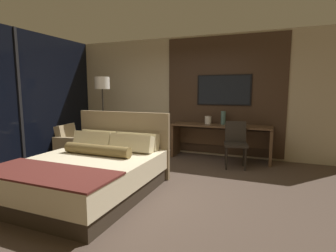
# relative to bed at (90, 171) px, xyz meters

# --- Properties ---
(ground_plane) EXTENTS (16.00, 16.00, 0.00)m
(ground_plane) POSITION_rel_bed_xyz_m (0.60, 0.42, -0.33)
(ground_plane) COLOR #4C3D33
(wall_back_tv_panel) EXTENTS (7.20, 0.09, 2.80)m
(wall_back_tv_panel) POSITION_rel_bed_xyz_m (0.73, 3.01, 1.07)
(wall_back_tv_panel) COLOR #BCAD8E
(wall_back_tv_panel) RESTS_ON ground_plane
(wall_left_window) EXTENTS (0.06, 6.00, 2.80)m
(wall_left_window) POSITION_rel_bed_xyz_m (-2.40, 0.82, 1.00)
(wall_left_window) COLOR black
(wall_left_window) RESTS_ON ground_plane
(bed) EXTENTS (1.80, 2.16, 1.15)m
(bed) POSITION_rel_bed_xyz_m (0.00, 0.00, 0.00)
(bed) COLOR #33281E
(bed) RESTS_ON ground_plane
(desk) EXTENTS (2.18, 0.57, 0.78)m
(desk) POSITION_rel_bed_xyz_m (1.45, 2.71, 0.21)
(desk) COLOR brown
(desk) RESTS_ON ground_plane
(tv) EXTENTS (1.22, 0.04, 0.69)m
(tv) POSITION_rel_bed_xyz_m (1.45, 2.94, 1.21)
(tv) COLOR black
(desk_chair) EXTENTS (0.52, 0.52, 0.92)m
(desk_chair) POSITION_rel_bed_xyz_m (1.85, 2.19, 0.23)
(desk_chair) COLOR #28231E
(desk_chair) RESTS_ON ground_plane
(armchair_by_window) EXTENTS (0.87, 0.89, 0.79)m
(armchair_by_window) POSITION_rel_bed_xyz_m (-1.48, 1.43, -0.06)
(armchair_by_window) COLOR #998460
(armchair_by_window) RESTS_ON ground_plane
(floor_lamp) EXTENTS (0.34, 0.34, 1.84)m
(floor_lamp) POSITION_rel_bed_xyz_m (-1.21, 2.04, 1.23)
(floor_lamp) COLOR #282623
(floor_lamp) RESTS_ON ground_plane
(vase_tall) EXTENTS (0.11, 0.11, 0.30)m
(vase_tall) POSITION_rel_bed_xyz_m (1.49, 2.77, 0.60)
(vase_tall) COLOR #4C706B
(vase_tall) RESTS_ON desk
(vase_short) EXTENTS (0.15, 0.15, 0.17)m
(vase_short) POSITION_rel_bed_xyz_m (1.15, 2.72, 0.54)
(vase_short) COLOR silver
(vase_short) RESTS_ON desk
(book) EXTENTS (0.24, 0.19, 0.03)m
(book) POSITION_rel_bed_xyz_m (1.77, 2.63, 0.46)
(book) COLOR navy
(book) RESTS_ON desk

